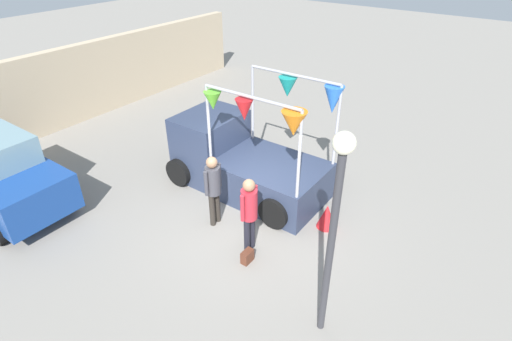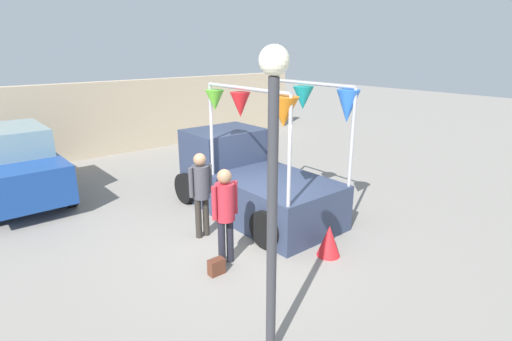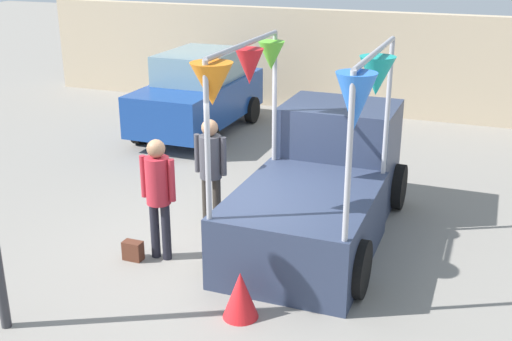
{
  "view_description": "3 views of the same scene",
  "coord_description": "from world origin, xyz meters",
  "px_view_note": "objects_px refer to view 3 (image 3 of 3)",
  "views": [
    {
      "loc": [
        -6.02,
        -4.46,
        5.99
      ],
      "look_at": [
        0.41,
        0.15,
        1.14
      ],
      "focal_mm": 28.0,
      "sensor_mm": 36.0,
      "label": 1
    },
    {
      "loc": [
        -4.48,
        -5.84,
        3.76
      ],
      "look_at": [
        0.44,
        0.1,
        1.36
      ],
      "focal_mm": 28.0,
      "sensor_mm": 36.0,
      "label": 2
    },
    {
      "loc": [
        3.42,
        -7.74,
        4.35
      ],
      "look_at": [
        0.44,
        0.02,
        1.3
      ],
      "focal_mm": 45.0,
      "sensor_mm": 36.0,
      "label": 3
    }
  ],
  "objects_px": {
    "parked_car": "(199,93)",
    "folded_kite_bundle_crimson": "(240,295)",
    "person_customer": "(158,188)",
    "vendor_truck": "(323,179)",
    "person_vendor": "(211,163)",
    "handbag": "(133,251)"
  },
  "relations": [
    {
      "from": "person_vendor",
      "to": "parked_car",
      "type": "bearing_deg",
      "value": 117.76
    },
    {
      "from": "parked_car",
      "to": "folded_kite_bundle_crimson",
      "type": "xyz_separation_m",
      "value": [
        3.86,
        -6.89,
        -0.64
      ]
    },
    {
      "from": "parked_car",
      "to": "person_customer",
      "type": "distance_m",
      "value": 6.29
    },
    {
      "from": "parked_car",
      "to": "person_vendor",
      "type": "height_order",
      "value": "parked_car"
    },
    {
      "from": "vendor_truck",
      "to": "parked_car",
      "type": "relative_size",
      "value": 1.04
    },
    {
      "from": "person_vendor",
      "to": "folded_kite_bundle_crimson",
      "type": "bearing_deg",
      "value": -57.69
    },
    {
      "from": "person_customer",
      "to": "folded_kite_bundle_crimson",
      "type": "xyz_separation_m",
      "value": [
        1.63,
        -1.0,
        -0.78
      ]
    },
    {
      "from": "vendor_truck",
      "to": "person_vendor",
      "type": "distance_m",
      "value": 1.74
    },
    {
      "from": "person_vendor",
      "to": "handbag",
      "type": "height_order",
      "value": "person_vendor"
    },
    {
      "from": "vendor_truck",
      "to": "person_vendor",
      "type": "relative_size",
      "value": 2.34
    },
    {
      "from": "vendor_truck",
      "to": "folded_kite_bundle_crimson",
      "type": "xyz_separation_m",
      "value": [
        -0.25,
        -2.71,
        -0.55
      ]
    },
    {
      "from": "parked_car",
      "to": "person_customer",
      "type": "relative_size",
      "value": 2.25
    },
    {
      "from": "handbag",
      "to": "parked_car",
      "type": "bearing_deg",
      "value": 107.11
    },
    {
      "from": "parked_car",
      "to": "handbag",
      "type": "distance_m",
      "value": 6.41
    },
    {
      "from": "handbag",
      "to": "folded_kite_bundle_crimson",
      "type": "bearing_deg",
      "value": -22.06
    },
    {
      "from": "parked_car",
      "to": "handbag",
      "type": "bearing_deg",
      "value": -72.89
    },
    {
      "from": "folded_kite_bundle_crimson",
      "to": "person_vendor",
      "type": "bearing_deg",
      "value": 122.31
    },
    {
      "from": "handbag",
      "to": "folded_kite_bundle_crimson",
      "type": "xyz_separation_m",
      "value": [
        1.98,
        -0.8,
        0.16
      ]
    },
    {
      "from": "parked_car",
      "to": "folded_kite_bundle_crimson",
      "type": "height_order",
      "value": "parked_car"
    },
    {
      "from": "parked_car",
      "to": "person_vendor",
      "type": "relative_size",
      "value": 2.26
    },
    {
      "from": "person_vendor",
      "to": "handbag",
      "type": "relative_size",
      "value": 6.33
    },
    {
      "from": "person_customer",
      "to": "handbag",
      "type": "distance_m",
      "value": 1.02
    }
  ]
}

